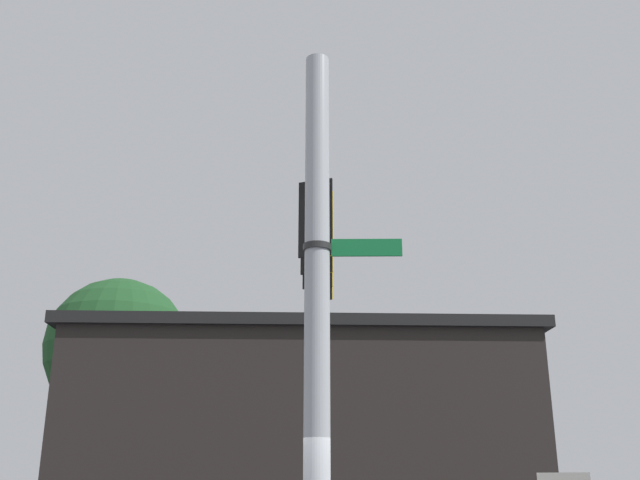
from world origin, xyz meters
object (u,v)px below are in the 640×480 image
(traffic_light_mid_outer, at_px, (321,257))
(traffic_light_arm_end, at_px, (322,271))
(traffic_light_mid_inner, at_px, (320,240))
(street_name_sign, at_px, (336,248))
(traffic_light_nearest_pole, at_px, (320,221))

(traffic_light_mid_outer, xyz_separation_m, traffic_light_arm_end, (-0.30, 0.87, 0.00))
(traffic_light_mid_outer, bearing_deg, traffic_light_mid_inner, -71.05)
(traffic_light_mid_inner, relative_size, street_name_sign, 1.12)
(traffic_light_mid_inner, height_order, traffic_light_mid_outer, same)
(traffic_light_mid_outer, height_order, traffic_light_arm_end, same)
(traffic_light_mid_inner, relative_size, traffic_light_mid_outer, 1.00)
(traffic_light_mid_inner, xyz_separation_m, traffic_light_arm_end, (-0.60, 1.73, 0.00))
(traffic_light_arm_end, distance_m, street_name_sign, 4.82)
(traffic_light_nearest_pole, xyz_separation_m, traffic_light_mid_outer, (-0.60, 1.73, 0.00))
(traffic_light_mid_outer, distance_m, street_name_sign, 3.93)
(traffic_light_nearest_pole, xyz_separation_m, traffic_light_mid_inner, (-0.30, 0.87, 0.00))
(traffic_light_arm_end, bearing_deg, street_name_sign, -68.28)
(street_name_sign, bearing_deg, traffic_light_mid_inner, 113.48)
(traffic_light_mid_inner, xyz_separation_m, traffic_light_mid_outer, (-0.30, 0.87, 0.00))
(traffic_light_mid_inner, bearing_deg, street_name_sign, -66.52)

